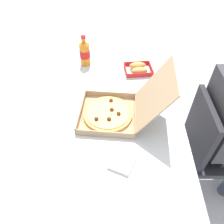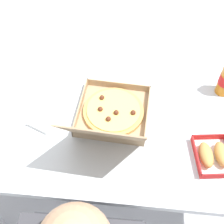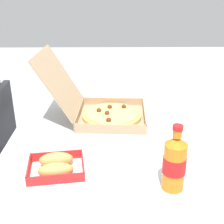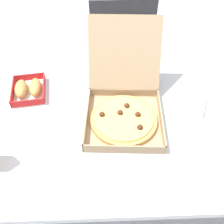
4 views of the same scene
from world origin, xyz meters
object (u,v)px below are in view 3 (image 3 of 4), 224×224
paper_menu (168,149)px  napkin_pile (96,94)px  cola_bottle (173,163)px  pizza_box_open (102,110)px  bread_side_box (55,166)px

paper_menu → napkin_pile: (0.60, 0.30, 0.01)m
cola_bottle → pizza_box_open: bearing=23.9°
napkin_pile → cola_bottle: bearing=-162.2°
pizza_box_open → napkin_pile: bearing=6.7°
bread_side_box → napkin_pile: 0.76m
bread_side_box → paper_menu: (0.15, -0.42, -0.02)m
pizza_box_open → bread_side_box: pizza_box_open is taller
bread_side_box → napkin_pile: bread_side_box is taller
pizza_box_open → cola_bottle: (-0.53, -0.23, 0.05)m
bread_side_box → pizza_box_open: bearing=-19.3°
pizza_box_open → napkin_pile: size_ratio=4.60×
pizza_box_open → paper_menu: bearing=-137.3°
paper_menu → napkin_pile: napkin_pile is taller
bread_side_box → napkin_pile: (0.75, -0.12, -0.02)m
cola_bottle → napkin_pile: size_ratio=2.04×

